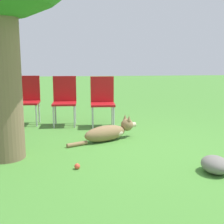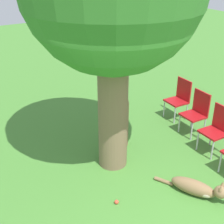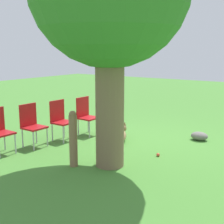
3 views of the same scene
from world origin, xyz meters
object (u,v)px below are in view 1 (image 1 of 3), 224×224
Objects in this scene: red_chair_2 at (28,97)px; dog at (110,132)px; red_chair_0 at (102,99)px; red_chair_1 at (65,98)px; tennis_ball at (77,166)px.

dog is at bearing 48.25° from red_chair_2.
red_chair_1 is at bearing -102.42° from red_chair_0.
tennis_ball is at bearing -10.53° from red_chair_0.
tennis_ball is at bearing -140.02° from dog.
tennis_ball is (-2.57, -0.96, -0.49)m from red_chair_2.
red_chair_0 reaches higher than tennis_ball.
dog is 2.03m from red_chair_2.
dog is 1.31m from tennis_ball.
red_chair_1 is 13.67× the size of tennis_ball.
dog is at bearing 33.46° from red_chair_1.
red_chair_1 and red_chair_2 have the same top height.
red_chair_2 is (1.36, 1.46, 0.39)m from dog.
red_chair_0 reaches higher than dog.
dog is 1.22× the size of red_chair_2.
red_chair_1 reaches higher than tennis_ball.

